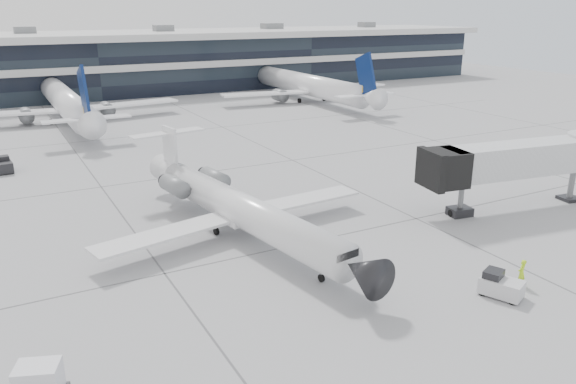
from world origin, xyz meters
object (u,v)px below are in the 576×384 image
jet_bridge (530,158)px  cargo_uld (39,383)px  baggage_tug (500,285)px  ramp_worker (521,273)px  regional_jet (239,207)px

jet_bridge → cargo_uld: size_ratio=7.24×
baggage_tug → jet_bridge: bearing=11.8°
ramp_worker → regional_jet: bearing=-69.3°
regional_jet → cargo_uld: (-14.51, -12.59, -1.27)m
regional_jet → jet_bridge: bearing=-22.1°
ramp_worker → cargo_uld: bearing=-22.0°
baggage_tug → cargo_uld: (-23.91, 2.74, 0.18)m
cargo_uld → regional_jet: bearing=61.9°
jet_bridge → baggage_tug: (-13.75, -9.77, -3.43)m
baggage_tug → cargo_uld: bearing=149.9°
ramp_worker → jet_bridge: bearing=-157.5°
jet_bridge → baggage_tug: bearing=-136.0°
ramp_worker → cargo_uld: size_ratio=0.69×
regional_jet → baggage_tug: bearing=-67.1°
regional_jet → cargo_uld: 19.25m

